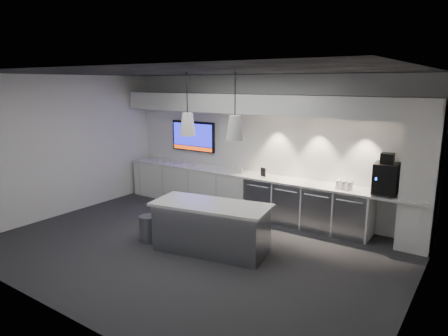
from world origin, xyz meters
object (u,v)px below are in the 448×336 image
Objects in this scene: wall_tv at (193,136)px; island at (211,227)px; bin at (148,228)px; coffee_machine at (386,177)px.

wall_tv is 3.43m from island.
wall_tv is 3.10m from bin.
island reaches higher than bin.
coffee_machine is at bearing -3.11° from wall_tv.
island is 3.20m from coffee_machine.
wall_tv reaches higher than bin.
wall_tv is 0.59× the size of island.
bin is 0.64× the size of coffee_machine.
island is 2.89× the size of coffee_machine.
island is (2.24, -2.33, -1.13)m from wall_tv.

